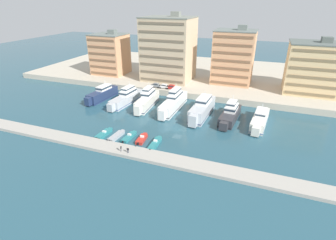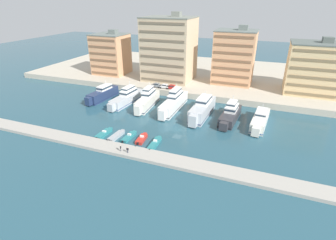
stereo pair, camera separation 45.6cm
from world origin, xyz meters
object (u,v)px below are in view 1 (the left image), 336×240
object	(u,v)px
yacht_ivory_mid_left	(147,100)
pedestrian_mid_deck	(128,150)
yacht_silver_left	(126,97)
motorboat_teal_far_left	(104,134)
yacht_charcoal_center_right	(230,114)
car_grey_far_left	(156,85)
yacht_silver_center	(202,109)
car_white_left	(164,86)
motorboat_red_center_left	(142,139)
car_red_mid_left	(171,87)
pedestrian_near_edge	(121,148)
yacht_navy_far_left	(102,94)
motorboat_teal_mid_left	(129,137)
yacht_white_center_left	(173,102)
motorboat_grey_left	(116,136)
yacht_ivory_mid_right	(260,119)
motorboat_teal_center	(155,144)

from	to	relation	value
yacht_ivory_mid_left	pedestrian_mid_deck	xyz separation A→B (m)	(9.48, -31.91, -0.78)
yacht_silver_left	motorboat_teal_far_left	distance (m)	25.92
yacht_charcoal_center_right	car_grey_far_left	distance (m)	36.87
yacht_silver_center	car_white_left	bearing A→B (deg)	140.82
motorboat_red_center_left	car_red_mid_left	size ratio (longest dim) A/B	1.53
car_white_left	pedestrian_near_edge	world-z (taller)	car_white_left
car_red_mid_left	pedestrian_near_edge	size ratio (longest dim) A/B	2.41
motorboat_red_center_left	pedestrian_near_edge	xyz separation A→B (m)	(-1.72, -8.31, 1.39)
yacht_navy_far_left	yacht_silver_center	xyz separation A→B (m)	(40.28, -1.85, 0.42)
yacht_silver_center	motorboat_teal_mid_left	size ratio (longest dim) A/B	2.98
yacht_silver_left	car_grey_far_left	xyz separation A→B (m)	(5.77, 14.88, 1.12)
yacht_ivory_mid_left	motorboat_teal_far_left	bearing A→B (deg)	-95.54
yacht_navy_far_left	yacht_white_center_left	size ratio (longest dim) A/B	0.81
car_white_left	motorboat_red_center_left	bearing A→B (deg)	-77.50
motorboat_grey_left	motorboat_teal_mid_left	distance (m)	3.68
yacht_charcoal_center_right	car_white_left	size ratio (longest dim) A/B	4.38
yacht_navy_far_left	yacht_silver_left	world-z (taller)	yacht_silver_left
yacht_navy_far_left	yacht_charcoal_center_right	xyz separation A→B (m)	(49.63, -1.90, 0.00)
yacht_navy_far_left	motorboat_grey_left	bearing A→B (deg)	-49.96
motorboat_teal_mid_left	motorboat_red_center_left	xyz separation A→B (m)	(3.93, 0.19, 0.05)
yacht_silver_left	yacht_charcoal_center_right	xyz separation A→B (m)	(38.77, -1.51, -0.07)
yacht_ivory_mid_left	yacht_white_center_left	world-z (taller)	yacht_white_center_left
yacht_navy_far_left	yacht_white_center_left	bearing A→B (deg)	0.46
yacht_white_center_left	yacht_silver_center	size ratio (longest dim) A/B	1.06
pedestrian_near_edge	pedestrian_mid_deck	xyz separation A→B (m)	(1.97, -0.04, -0.07)
yacht_silver_left	pedestrian_mid_deck	xyz separation A→B (m)	(18.22, -32.30, -0.42)
motorboat_teal_mid_left	pedestrian_near_edge	size ratio (longest dim) A/B	4.10
pedestrian_mid_deck	car_white_left	bearing A→B (deg)	100.64
yacht_charcoal_center_right	pedestrian_mid_deck	bearing A→B (deg)	-123.72
yacht_ivory_mid_left	motorboat_teal_mid_left	size ratio (longest dim) A/B	2.71
yacht_ivory_mid_left	car_grey_far_left	size ratio (longest dim) A/B	4.65
yacht_navy_far_left	pedestrian_near_edge	bearing A→B (deg)	-50.31
yacht_silver_left	yacht_ivory_mid_left	size ratio (longest dim) A/B	1.06
motorboat_teal_mid_left	motorboat_grey_left	bearing A→B (deg)	-167.37
yacht_charcoal_center_right	yacht_ivory_mid_right	world-z (taller)	yacht_charcoal_center_right
motorboat_teal_center	car_red_mid_left	world-z (taller)	car_red_mid_left
yacht_silver_center	car_red_mid_left	world-z (taller)	yacht_silver_center
motorboat_red_center_left	car_red_mid_left	distance (m)	39.34
yacht_silver_left	car_grey_far_left	distance (m)	16.00
motorboat_grey_left	car_red_mid_left	xyz separation A→B (m)	(2.16, 39.87, 2.88)
yacht_silver_left	motorboat_teal_center	xyz separation A→B (m)	(22.46, -25.13, -1.72)
yacht_white_center_left	yacht_ivory_mid_right	size ratio (longest dim) A/B	1.22
yacht_silver_left	yacht_charcoal_center_right	world-z (taller)	yacht_silver_left
car_white_left	yacht_navy_far_left	bearing A→B (deg)	-144.31
motorboat_teal_far_left	car_red_mid_left	world-z (taller)	car_red_mid_left
motorboat_teal_far_left	car_white_left	size ratio (longest dim) A/B	1.73
yacht_charcoal_center_right	car_grey_far_left	xyz separation A→B (m)	(-33.01, 16.39, 1.19)
yacht_ivory_mid_left	car_white_left	size ratio (longest dim) A/B	4.58
yacht_charcoal_center_right	yacht_silver_center	bearing A→B (deg)	179.69
motorboat_teal_far_left	pedestrian_near_edge	size ratio (longest dim) A/B	4.21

